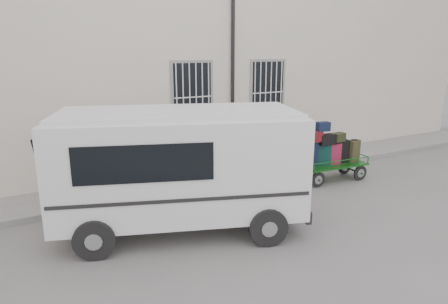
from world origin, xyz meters
TOP-DOWN VIEW (x-y plane):
  - ground at (0.00, 0.00)m, footprint 80.00×80.00m
  - building at (0.00, 5.50)m, footprint 24.00×5.15m
  - sidewalk at (0.00, 2.20)m, footprint 24.00×1.70m
  - luggage_cart at (2.76, 0.39)m, footprint 2.34×1.05m
  - van at (-2.30, -0.49)m, footprint 5.44×3.67m

SIDE VIEW (x-z plane):
  - ground at x=0.00m, z-range 0.00..0.00m
  - sidewalk at x=0.00m, z-range 0.00..0.15m
  - luggage_cart at x=2.76m, z-range -0.06..1.71m
  - van at x=-2.30m, z-range 0.19..2.73m
  - building at x=0.00m, z-range 0.00..6.00m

